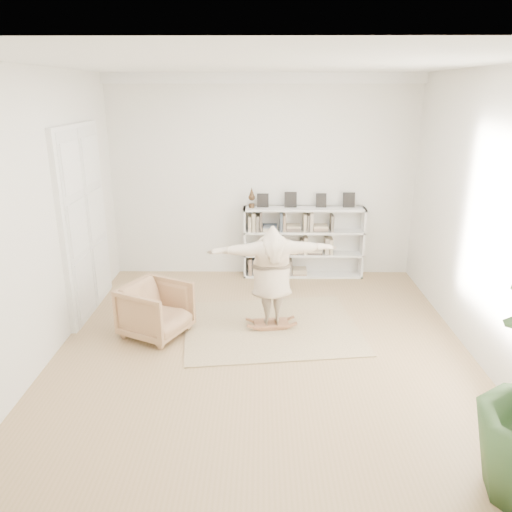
{
  "coord_description": "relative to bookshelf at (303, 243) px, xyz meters",
  "views": [
    {
      "loc": [
        -0.03,
        -5.99,
        3.32
      ],
      "look_at": [
        -0.1,
        0.4,
        1.19
      ],
      "focal_mm": 35.0,
      "sensor_mm": 36.0,
      "label": 1
    }
  ],
  "objects": [
    {
      "name": "bookshelf",
      "position": [
        0.0,
        0.0,
        0.0
      ],
      "size": [
        2.2,
        0.35,
        1.64
      ],
      "color": "silver",
      "rests_on": "floor"
    },
    {
      "name": "doors",
      "position": [
        -3.45,
        -1.52,
        0.76
      ],
      "size": [
        0.09,
        1.78,
        2.92
      ],
      "color": "white",
      "rests_on": "floor"
    },
    {
      "name": "floor",
      "position": [
        -0.74,
        -2.82,
        -0.64
      ],
      "size": [
        6.0,
        6.0,
        0.0
      ],
      "primitive_type": "plane",
      "color": "#9B7D50",
      "rests_on": "ground"
    },
    {
      "name": "person",
      "position": [
        -0.62,
        -2.19,
        0.22
      ],
      "size": [
        1.85,
        0.71,
        1.47
      ],
      "primitive_type": "imported",
      "rotation": [
        0.0,
        0.0,
        3.27
      ],
      "color": "#C3AE92",
      "rests_on": "rocker_board"
    },
    {
      "name": "room_shell",
      "position": [
        -0.74,
        0.12,
        2.87
      ],
      "size": [
        6.0,
        6.0,
        6.0
      ],
      "color": "silver",
      "rests_on": "floor"
    },
    {
      "name": "armchair",
      "position": [
        -2.25,
        -2.42,
        -0.26
      ],
      "size": [
        1.11,
        1.1,
        0.76
      ],
      "primitive_type": "imported",
      "rotation": [
        0.0,
        0.0,
        1.11
      ],
      "color": "tan",
      "rests_on": "floor"
    },
    {
      "name": "rocker_board",
      "position": [
        -0.62,
        -2.19,
        -0.57
      ],
      "size": [
        0.53,
        0.36,
        0.11
      ],
      "rotation": [
        0.0,
        0.0,
        0.12
      ],
      "color": "#9C613E",
      "rests_on": "rug"
    },
    {
      "name": "rug",
      "position": [
        -0.62,
        -2.19,
        -0.63
      ],
      "size": [
        2.73,
        2.29,
        0.02
      ],
      "primitive_type": "cube",
      "rotation": [
        0.0,
        0.0,
        0.12
      ],
      "color": "tan",
      "rests_on": "floor"
    }
  ]
}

